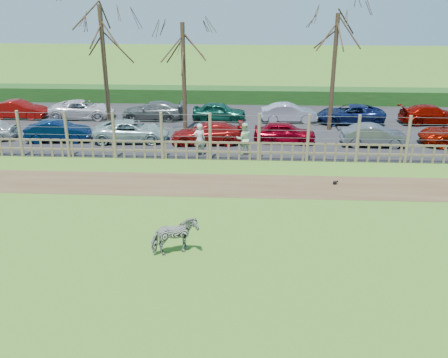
{
  "coord_description": "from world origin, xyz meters",
  "views": [
    {
      "loc": [
        1.99,
        -16.55,
        8.63
      ],
      "look_at": [
        1.0,
        2.5,
        1.1
      ],
      "focal_mm": 40.0,
      "sensor_mm": 36.0,
      "label": 1
    }
  ],
  "objects_px": {
    "car_4": "(285,132)",
    "car_8": "(82,109)",
    "visitor_b": "(244,139)",
    "car_5": "(374,135)",
    "car_10": "(219,111)",
    "crow": "(335,183)",
    "car_12": "(351,114)",
    "car_9": "(153,111)",
    "car_11": "(289,113)",
    "tree_mid": "(183,51)",
    "tree_right": "(336,44)",
    "visitor_a": "(200,139)",
    "car_3": "(207,133)",
    "car_1": "(58,131)",
    "zebra": "(175,237)",
    "tree_left": "(102,39)",
    "car_7": "(19,109)",
    "car_2": "(131,131)",
    "car_13": "(432,114)"
  },
  "relations": [
    {
      "from": "tree_mid",
      "to": "tree_right",
      "type": "height_order",
      "value": "tree_right"
    },
    {
      "from": "crow",
      "to": "car_11",
      "type": "relative_size",
      "value": 0.07
    },
    {
      "from": "car_7",
      "to": "car_8",
      "type": "xyz_separation_m",
      "value": [
        4.26,
        0.27,
        0.0
      ]
    },
    {
      "from": "car_12",
      "to": "car_3",
      "type": "bearing_deg",
      "value": -61.66
    },
    {
      "from": "visitor_b",
      "to": "crow",
      "type": "xyz_separation_m",
      "value": [
        4.26,
        -4.0,
        -0.81
      ]
    },
    {
      "from": "car_4",
      "to": "car_9",
      "type": "xyz_separation_m",
      "value": [
        -8.5,
        4.72,
        0.0
      ]
    },
    {
      "from": "crow",
      "to": "car_12",
      "type": "relative_size",
      "value": 0.06
    },
    {
      "from": "tree_mid",
      "to": "car_12",
      "type": "xyz_separation_m",
      "value": [
        10.59,
        2.16,
        -4.23
      ]
    },
    {
      "from": "car_3",
      "to": "car_10",
      "type": "xyz_separation_m",
      "value": [
        0.36,
        5.15,
        0.0
      ]
    },
    {
      "from": "car_10",
      "to": "car_12",
      "type": "bearing_deg",
      "value": -87.85
    },
    {
      "from": "tree_left",
      "to": "tree_right",
      "type": "xyz_separation_m",
      "value": [
        13.5,
        1.5,
        -0.37
      ]
    },
    {
      "from": "visitor_a",
      "to": "tree_mid",
      "type": "bearing_deg",
      "value": -90.34
    },
    {
      "from": "car_13",
      "to": "tree_mid",
      "type": "bearing_deg",
      "value": 92.67
    },
    {
      "from": "visitor_a",
      "to": "car_2",
      "type": "xyz_separation_m",
      "value": [
        -4.19,
        2.33,
        -0.26
      ]
    },
    {
      "from": "car_9",
      "to": "car_11",
      "type": "relative_size",
      "value": 1.14
    },
    {
      "from": "visitor_b",
      "to": "tree_right",
      "type": "bearing_deg",
      "value": -145.92
    },
    {
      "from": "visitor_b",
      "to": "car_10",
      "type": "bearing_deg",
      "value": -86.23
    },
    {
      "from": "car_7",
      "to": "car_8",
      "type": "distance_m",
      "value": 4.27
    },
    {
      "from": "car_7",
      "to": "car_13",
      "type": "height_order",
      "value": "same"
    },
    {
      "from": "zebra",
      "to": "car_4",
      "type": "height_order",
      "value": "zebra"
    },
    {
      "from": "car_8",
      "to": "car_10",
      "type": "xyz_separation_m",
      "value": [
        9.3,
        -0.1,
        0.0
      ]
    },
    {
      "from": "tree_right",
      "to": "visitor_a",
      "type": "height_order",
      "value": "tree_right"
    },
    {
      "from": "car_4",
      "to": "car_8",
      "type": "height_order",
      "value": "same"
    },
    {
      "from": "crow",
      "to": "car_1",
      "type": "relative_size",
      "value": 0.07
    },
    {
      "from": "tree_right",
      "to": "car_1",
      "type": "distance_m",
      "value": 17.0
    },
    {
      "from": "car_3",
      "to": "zebra",
      "type": "bearing_deg",
      "value": -5.2
    },
    {
      "from": "visitor_a",
      "to": "car_11",
      "type": "xyz_separation_m",
      "value": [
        5.21,
        7.14,
        -0.26
      ]
    },
    {
      "from": "tree_left",
      "to": "visitor_b",
      "type": "xyz_separation_m",
      "value": [
        8.22,
        -3.63,
        -4.71
      ]
    },
    {
      "from": "car_1",
      "to": "car_4",
      "type": "distance_m",
      "value": 13.08
    },
    {
      "from": "tree_left",
      "to": "car_5",
      "type": "relative_size",
      "value": 2.16
    },
    {
      "from": "tree_left",
      "to": "tree_mid",
      "type": "height_order",
      "value": "tree_left"
    },
    {
      "from": "tree_right",
      "to": "car_9",
      "type": "distance_m",
      "value": 12.5
    },
    {
      "from": "car_7",
      "to": "car_12",
      "type": "xyz_separation_m",
      "value": [
        22.18,
        -0.09,
        0.0
      ]
    },
    {
      "from": "tree_right",
      "to": "car_5",
      "type": "relative_size",
      "value": 2.02
    },
    {
      "from": "tree_right",
      "to": "car_12",
      "type": "relative_size",
      "value": 1.7
    },
    {
      "from": "car_7",
      "to": "car_8",
      "type": "relative_size",
      "value": 0.84
    },
    {
      "from": "zebra",
      "to": "car_8",
      "type": "relative_size",
      "value": 0.36
    },
    {
      "from": "car_7",
      "to": "car_8",
      "type": "bearing_deg",
      "value": -84.73
    },
    {
      "from": "tree_right",
      "to": "visitor_a",
      "type": "distance_m",
      "value": 10.28
    },
    {
      "from": "zebra",
      "to": "car_12",
      "type": "height_order",
      "value": "zebra"
    },
    {
      "from": "zebra",
      "to": "car_1",
      "type": "bearing_deg",
      "value": 10.09
    },
    {
      "from": "tree_left",
      "to": "tree_right",
      "type": "bearing_deg",
      "value": 6.34
    },
    {
      "from": "crow",
      "to": "car_11",
      "type": "height_order",
      "value": "car_11"
    },
    {
      "from": "crow",
      "to": "car_9",
      "type": "relative_size",
      "value": 0.06
    },
    {
      "from": "tree_mid",
      "to": "car_2",
      "type": "xyz_separation_m",
      "value": [
        -2.81,
        -2.54,
        -4.23
      ]
    },
    {
      "from": "tree_left",
      "to": "car_7",
      "type": "height_order",
      "value": "tree_left"
    },
    {
      "from": "visitor_b",
      "to": "car_5",
      "type": "relative_size",
      "value": 0.47
    },
    {
      "from": "car_9",
      "to": "car_11",
      "type": "xyz_separation_m",
      "value": [
        9.06,
        -0.13,
        0.0
      ]
    },
    {
      "from": "tree_mid",
      "to": "car_4",
      "type": "bearing_deg",
      "value": -21.0
    },
    {
      "from": "tree_mid",
      "to": "visitor_b",
      "type": "xyz_separation_m",
      "value": [
        3.72,
        -4.63,
        -3.96
      ]
    }
  ]
}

